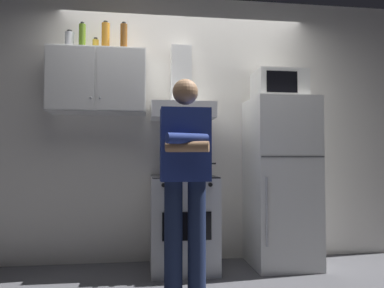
{
  "coord_description": "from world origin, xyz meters",
  "views": [
    {
      "loc": [
        -0.42,
        -3.13,
        1.02
      ],
      "look_at": [
        0.0,
        0.0,
        1.15
      ],
      "focal_mm": 33.96,
      "sensor_mm": 36.0,
      "label": 1
    }
  ],
  "objects_px": {
    "person_standing": "(185,174)",
    "bottle_olive_oil": "(82,37)",
    "cooking_pot": "(199,168)",
    "bottle_canister_steel": "(70,41)",
    "refrigerator": "(281,182)",
    "bottle_liquor_amber": "(106,37)",
    "stove_oven": "(183,222)",
    "bottle_beer_brown": "(124,37)",
    "upper_cabinet": "(98,82)",
    "range_hood": "(182,100)",
    "bottle_spice_jar": "(96,45)",
    "microwave": "(279,86)"
  },
  "relations": [
    {
      "from": "bottle_spice_jar",
      "to": "bottle_liquor_amber",
      "type": "bearing_deg",
      "value": -10.65
    },
    {
      "from": "bottle_beer_brown",
      "to": "upper_cabinet",
      "type": "bearing_deg",
      "value": 172.87
    },
    {
      "from": "cooking_pot",
      "to": "bottle_canister_steel",
      "type": "height_order",
      "value": "bottle_canister_steel"
    },
    {
      "from": "microwave",
      "to": "bottle_liquor_amber",
      "type": "distance_m",
      "value": 1.74
    },
    {
      "from": "cooking_pot",
      "to": "bottle_canister_steel",
      "type": "distance_m",
      "value": 1.72
    },
    {
      "from": "range_hood",
      "to": "cooking_pot",
      "type": "bearing_deg",
      "value": -62.12
    },
    {
      "from": "bottle_liquor_amber",
      "to": "bottle_olive_oil",
      "type": "bearing_deg",
      "value": 171.75
    },
    {
      "from": "bottle_canister_steel",
      "to": "bottle_olive_oil",
      "type": "relative_size",
      "value": 0.69
    },
    {
      "from": "bottle_liquor_amber",
      "to": "bottle_spice_jar",
      "type": "bearing_deg",
      "value": 169.35
    },
    {
      "from": "stove_oven",
      "to": "bottle_canister_steel",
      "type": "distance_m",
      "value": 2.02
    },
    {
      "from": "bottle_olive_oil",
      "to": "upper_cabinet",
      "type": "bearing_deg",
      "value": -6.42
    },
    {
      "from": "microwave",
      "to": "bottle_olive_oil",
      "type": "distance_m",
      "value": 1.96
    },
    {
      "from": "microwave",
      "to": "person_standing",
      "type": "xyz_separation_m",
      "value": [
        -1.0,
        -0.62,
        -0.84
      ]
    },
    {
      "from": "refrigerator",
      "to": "bottle_olive_oil",
      "type": "distance_m",
      "value": 2.36
    },
    {
      "from": "upper_cabinet",
      "to": "range_hood",
      "type": "xyz_separation_m",
      "value": [
        0.8,
        0.0,
        -0.15
      ]
    },
    {
      "from": "bottle_beer_brown",
      "to": "stove_oven",
      "type": "bearing_deg",
      "value": -9.65
    },
    {
      "from": "bottle_liquor_amber",
      "to": "range_hood",
      "type": "bearing_deg",
      "value": 1.26
    },
    {
      "from": "stove_oven",
      "to": "bottle_spice_jar",
      "type": "xyz_separation_m",
      "value": [
        -0.83,
        0.13,
        1.67
      ]
    },
    {
      "from": "refrigerator",
      "to": "microwave",
      "type": "height_order",
      "value": "microwave"
    },
    {
      "from": "refrigerator",
      "to": "microwave",
      "type": "distance_m",
      "value": 0.94
    },
    {
      "from": "cooking_pot",
      "to": "stove_oven",
      "type": "bearing_deg",
      "value": 137.51
    },
    {
      "from": "microwave",
      "to": "cooking_pot",
      "type": "relative_size",
      "value": 1.52
    },
    {
      "from": "bottle_spice_jar",
      "to": "bottle_olive_oil",
      "type": "relative_size",
      "value": 0.46
    },
    {
      "from": "microwave",
      "to": "person_standing",
      "type": "relative_size",
      "value": 0.29
    },
    {
      "from": "person_standing",
      "to": "bottle_olive_oil",
      "type": "height_order",
      "value": "bottle_olive_oil"
    },
    {
      "from": "bottle_spice_jar",
      "to": "bottle_canister_steel",
      "type": "bearing_deg",
      "value": 177.14
    },
    {
      "from": "cooking_pot",
      "to": "bottle_olive_oil",
      "type": "xyz_separation_m",
      "value": [
        -1.08,
        0.26,
        1.24
      ]
    },
    {
      "from": "bottle_canister_steel",
      "to": "bottle_beer_brown",
      "type": "xyz_separation_m",
      "value": [
        0.51,
        -0.04,
        0.04
      ]
    },
    {
      "from": "microwave",
      "to": "bottle_liquor_amber",
      "type": "height_order",
      "value": "bottle_liquor_amber"
    },
    {
      "from": "stove_oven",
      "to": "bottle_liquor_amber",
      "type": "bearing_deg",
      "value": 171.42
    },
    {
      "from": "refrigerator",
      "to": "bottle_olive_oil",
      "type": "bearing_deg",
      "value": 175.74
    },
    {
      "from": "person_standing",
      "to": "bottle_beer_brown",
      "type": "bearing_deg",
      "value": 126.1
    },
    {
      "from": "stove_oven",
      "to": "bottle_olive_oil",
      "type": "bearing_deg",
      "value": 171.5
    },
    {
      "from": "range_hood",
      "to": "bottle_beer_brown",
      "type": "height_order",
      "value": "bottle_beer_brown"
    },
    {
      "from": "upper_cabinet",
      "to": "stove_oven",
      "type": "distance_m",
      "value": 1.55
    },
    {
      "from": "refrigerator",
      "to": "bottle_canister_steel",
      "type": "bearing_deg",
      "value": 176.04
    },
    {
      "from": "person_standing",
      "to": "upper_cabinet",
      "type": "bearing_deg",
      "value": 135.74
    },
    {
      "from": "cooking_pot",
      "to": "bottle_beer_brown",
      "type": "distance_m",
      "value": 1.44
    },
    {
      "from": "bottle_liquor_amber",
      "to": "bottle_canister_steel",
      "type": "distance_m",
      "value": 0.34
    },
    {
      "from": "refrigerator",
      "to": "cooking_pot",
      "type": "xyz_separation_m",
      "value": [
        -0.82,
        -0.12,
        0.14
      ]
    },
    {
      "from": "refrigerator",
      "to": "cooking_pot",
      "type": "relative_size",
      "value": 5.07
    },
    {
      "from": "person_standing",
      "to": "bottle_spice_jar",
      "type": "relative_size",
      "value": 13.14
    },
    {
      "from": "refrigerator",
      "to": "bottle_canister_steel",
      "type": "relative_size",
      "value": 8.43
    },
    {
      "from": "microwave",
      "to": "stove_oven",
      "type": "bearing_deg",
      "value": -178.85
    },
    {
      "from": "person_standing",
      "to": "bottle_spice_jar",
      "type": "height_order",
      "value": "bottle_spice_jar"
    },
    {
      "from": "upper_cabinet",
      "to": "microwave",
      "type": "bearing_deg",
      "value": -3.48
    },
    {
      "from": "refrigerator",
      "to": "microwave",
      "type": "relative_size",
      "value": 3.33
    },
    {
      "from": "person_standing",
      "to": "cooking_pot",
      "type": "height_order",
      "value": "person_standing"
    },
    {
      "from": "stove_oven",
      "to": "person_standing",
      "type": "xyz_separation_m",
      "value": [
        -0.05,
        -0.61,
        0.47
      ]
    },
    {
      "from": "person_standing",
      "to": "bottle_liquor_amber",
      "type": "bearing_deg",
      "value": 133.62
    }
  ]
}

